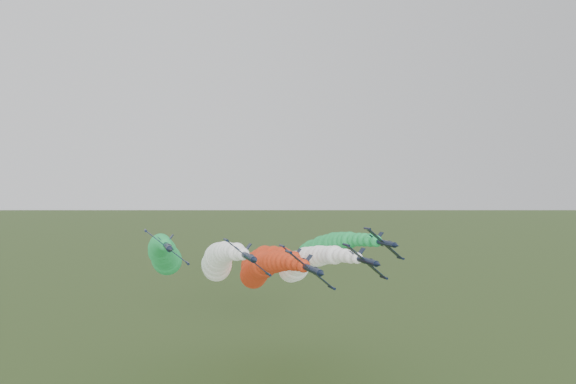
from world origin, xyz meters
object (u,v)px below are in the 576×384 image
jet_lead (260,269)px  jet_trail (259,263)px  jet_outer_left (164,254)px  jet_outer_right (319,251)px  jet_inner_left (219,261)px  jet_inner_right (301,264)px

jet_lead → jet_trail: (5.17, 21.20, -1.73)m
jet_outer_left → jet_lead: bearing=-42.3°
jet_trail → jet_outer_right: bearing=-20.0°
jet_lead → jet_inner_left: 11.21m
jet_inner_right → jet_trail: (-6.50, 14.51, -1.52)m
jet_lead → jet_inner_left: size_ratio=1.00×
jet_lead → jet_trail: bearing=76.3°
jet_inner_left → jet_lead: bearing=-46.1°
jet_inner_right → jet_outer_left: jet_outer_left is taller
jet_lead → jet_outer_left: (-19.15, 17.43, 1.97)m
jet_outer_right → jet_trail: (-14.55, 5.30, -3.21)m
jet_inner_left → jet_inner_right: size_ratio=1.00×
jet_outer_right → jet_trail: size_ratio=1.00×
jet_inner_left → jet_outer_left: bearing=140.6°
jet_inner_left → jet_outer_right: jet_outer_right is taller
jet_lead → jet_inner_right: bearing=29.8°
jet_inner_left → jet_outer_left: 14.81m
jet_inner_left → jet_trail: (12.90, 13.16, -2.81)m
jet_outer_left → jet_outer_right: bearing=-2.2°
jet_outer_left → jet_outer_right: jet_outer_left is taller
jet_lead → jet_outer_right: bearing=38.9°
jet_outer_left → jet_trail: (24.33, 3.77, -3.70)m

